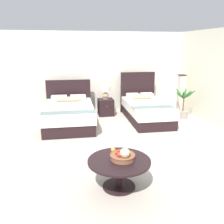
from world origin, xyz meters
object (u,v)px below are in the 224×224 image
coffee_table (119,166)px  fruit_bowl (123,155)px  nightstand (106,107)px  bed_near_window (69,114)px  table_lamp (105,91)px  loose_apple (113,150)px  floor_lamp_corner (181,95)px  bed_near_corner (146,110)px  potted_palm (183,109)px

coffee_table → fruit_bowl: (0.06, -0.01, 0.18)m
nightstand → bed_near_window: bearing=-147.2°
table_lamp → fruit_bowl: 4.25m
nightstand → table_lamp: (0.00, 0.02, 0.51)m
loose_apple → table_lamp: bearing=82.0°
bed_near_window → floor_lamp_corner: floor_lamp_corner is taller
bed_near_corner → coffee_table: bed_near_corner is taller
table_lamp → potted_palm: table_lamp is taller
table_lamp → potted_palm: bearing=-20.7°
bed_near_corner → loose_apple: 3.55m
bed_near_window → bed_near_corner: size_ratio=1.02×
nightstand → potted_palm: bearing=-20.3°
bed_near_window → coffee_table: bearing=-79.1°
table_lamp → coffee_table: bearing=-97.0°
nightstand → coffee_table: bearing=-97.1°
table_lamp → coffee_table: size_ratio=0.41×
nightstand → loose_apple: loose_apple is taller
fruit_bowl → loose_apple: bearing=106.5°
bed_near_window → table_lamp: bed_near_window is taller
bed_near_window → nightstand: size_ratio=4.29×
bed_near_corner → coffee_table: bearing=-115.1°
bed_near_window → bed_near_corner: 2.27m
coffee_table → potted_palm: (2.78, 3.36, -0.08)m
table_lamp → floor_lamp_corner: (2.41, -0.33, -0.13)m
table_lamp → bed_near_window: bearing=-146.5°
loose_apple → potted_palm: size_ratio=0.09×
bed_near_corner → loose_apple: bearing=-117.6°
coffee_table → potted_palm: size_ratio=1.06×
table_lamp → fruit_bowl: bearing=-96.3°
coffee_table → floor_lamp_corner: floor_lamp_corner is taller
coffee_table → potted_palm: bearing=50.4°
bed_near_corner → fruit_bowl: bearing=-114.2°
fruit_bowl → floor_lamp_corner: bearing=53.5°
bed_near_window → loose_apple: size_ratio=28.29×
fruit_bowl → floor_lamp_corner: (2.88, 3.89, 0.10)m
table_lamp → loose_apple: bearing=-98.0°
nightstand → floor_lamp_corner: bearing=-7.4°
bed_near_window → bed_near_corner: bearing=0.3°
coffee_table → table_lamp: bearing=83.0°
nightstand → potted_palm: potted_palm is taller
nightstand → table_lamp: 0.51m
bed_near_corner → table_lamp: bearing=144.8°
nightstand → fruit_bowl: size_ratio=1.35×
floor_lamp_corner → fruit_bowl: bearing=-126.5°
bed_near_corner → table_lamp: 1.41m
bed_near_corner → table_lamp: (-1.09, 0.77, 0.46)m
bed_near_corner → bed_near_window: bearing=-179.7°
coffee_table → nightstand: bearing=82.9°
potted_palm → bed_near_corner: bearing=175.8°
floor_lamp_corner → potted_palm: size_ratio=1.39×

